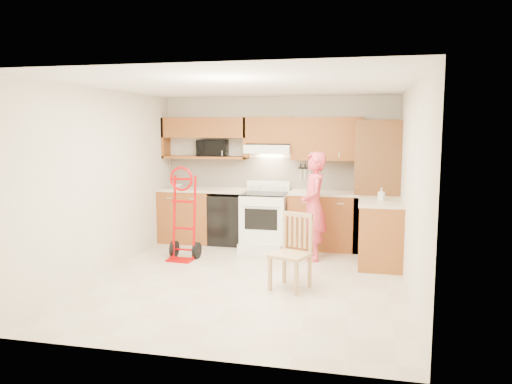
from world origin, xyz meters
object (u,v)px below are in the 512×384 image
(range, at_px, (264,216))
(hand_truck, at_px, (182,218))
(dining_chair, at_px, (290,252))
(microwave, at_px, (213,148))
(person, at_px, (314,206))

(range, relative_size, hand_truck, 0.85)
(dining_chair, bearing_deg, microwave, 145.81)
(microwave, relative_size, dining_chair, 0.55)
(hand_truck, bearing_deg, dining_chair, -25.92)
(microwave, bearing_deg, hand_truck, -98.76)
(range, height_order, dining_chair, range)
(person, xyz_separation_m, dining_chair, (-0.13, -1.45, -0.35))
(microwave, distance_m, range, 1.51)
(person, xyz_separation_m, hand_truck, (-1.93, -0.44, -0.18))
(dining_chair, bearing_deg, range, 129.76)
(person, bearing_deg, dining_chair, -18.80)
(range, bearing_deg, dining_chair, -69.56)
(range, relative_size, dining_chair, 1.16)
(microwave, bearing_deg, range, -24.94)
(microwave, distance_m, person, 2.19)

